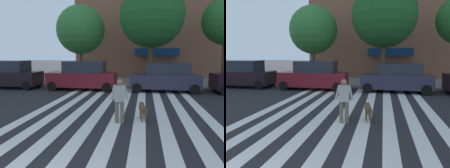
% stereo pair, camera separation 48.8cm
% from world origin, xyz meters
% --- Properties ---
extents(ground_plane, '(160.00, 160.00, 0.00)m').
position_xyz_m(ground_plane, '(0.00, 7.34, 0.00)').
color(ground_plane, '#232326').
extents(sidewalk_far, '(80.00, 6.00, 0.15)m').
position_xyz_m(sidewalk_far, '(0.00, 17.69, 0.07)').
color(sidewalk_far, gray).
rests_on(sidewalk_far, ground_plane).
extents(crosswalk_stripes, '(7.65, 14.09, 0.01)m').
position_xyz_m(crosswalk_stripes, '(1.19, 7.34, 0.00)').
color(crosswalk_stripes, silver).
rests_on(crosswalk_stripes, ground_plane).
extents(parked_car_near_curb, '(4.81, 2.05, 2.07)m').
position_xyz_m(parked_car_near_curb, '(-7.90, 13.37, 0.98)').
color(parked_car_near_curb, black).
rests_on(parked_car_near_curb, ground_plane).
extents(parked_car_behind_first, '(4.85, 1.94, 2.07)m').
position_xyz_m(parked_car_behind_first, '(-2.13, 13.37, 1.00)').
color(parked_car_behind_first, maroon).
rests_on(parked_car_behind_first, ground_plane).
extents(parked_car_third_in_line, '(4.65, 1.98, 1.95)m').
position_xyz_m(parked_car_third_in_line, '(3.66, 13.37, 0.95)').
color(parked_car_third_in_line, '#2D293E').
rests_on(parked_car_third_in_line, ground_plane).
extents(street_tree_nearest, '(4.10, 4.10, 6.50)m').
position_xyz_m(street_tree_nearest, '(-3.17, 16.56, 4.59)').
color(street_tree_nearest, '#4C3823').
rests_on(street_tree_nearest, sidewalk_far).
extents(street_tree_middle, '(4.95, 4.95, 7.81)m').
position_xyz_m(street_tree_middle, '(2.69, 15.62, 5.47)').
color(street_tree_middle, '#4C3823').
rests_on(street_tree_middle, sidewalk_far).
extents(pedestrian_dog_walker, '(0.71, 0.29, 1.64)m').
position_xyz_m(pedestrian_dog_walker, '(1.35, 6.00, 0.93)').
color(pedestrian_dog_walker, '#6B6051').
rests_on(pedestrian_dog_walker, ground_plane).
extents(dog_on_leash, '(0.35, 1.03, 0.65)m').
position_xyz_m(dog_on_leash, '(2.20, 6.48, 0.44)').
color(dog_on_leash, brown).
rests_on(dog_on_leash, ground_plane).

